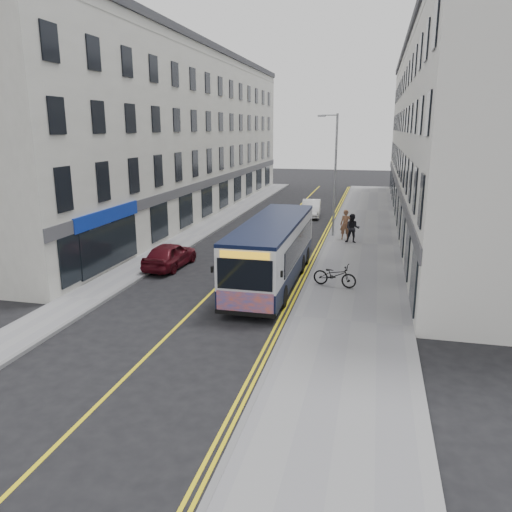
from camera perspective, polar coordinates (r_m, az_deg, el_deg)
The scene contains 17 objects.
ground at distance 21.43m, azimuth -6.00°, elevation -5.04°, with size 140.00×140.00×0.00m, color black.
pavement_east at distance 31.82m, azimuth 12.04°, elevation 1.31°, with size 4.50×64.00×0.12m, color gray.
pavement_west at distance 33.95m, azimuth -7.29°, elevation 2.33°, with size 2.00×64.00×0.12m, color gray.
kerb_east at distance 31.94m, azimuth 8.01°, elevation 1.55°, with size 0.18×64.00×0.13m, color slate.
kerb_west at distance 33.61m, azimuth -5.69°, elevation 2.27°, with size 0.18×64.00×0.13m, color slate.
road_centre_line at distance 32.56m, azimuth 0.98°, elevation 1.82°, with size 0.12×64.00×0.01m, color yellow.
road_dbl_yellow_inner at distance 32.00m, azimuth 7.20°, elevation 1.49°, with size 0.10×64.00×0.01m, color yellow.
road_dbl_yellow_outer at distance 31.98m, azimuth 7.56°, elevation 1.47°, with size 0.10×64.00×0.01m, color yellow.
terrace_east at distance 40.29m, azimuth 20.61°, elevation 12.68°, with size 6.00×46.00×13.00m, color silver.
terrace_west at distance 43.05m, azimuth -8.38°, elevation 13.48°, with size 6.00×46.00×13.00m, color silver.
streetlamp at distance 33.24m, azimuth 8.91°, elevation 9.56°, with size 1.32×0.18×8.00m.
city_bus at distance 23.17m, azimuth 1.93°, elevation 0.74°, with size 2.41×10.30×2.99m.
bicycle at distance 22.89m, azimuth 8.99°, elevation -2.16°, with size 0.70×2.01×1.05m, color black.
pedestrian_near at distance 32.60m, azimuth 10.20°, elevation 3.55°, with size 0.70×0.46×1.92m, color brown.
pedestrian_far at distance 31.72m, azimuth 10.97°, elevation 3.12°, with size 0.88×0.69×1.82m, color black.
car_white at distance 41.45m, azimuth 6.32°, elevation 5.43°, with size 1.45×4.14×1.37m, color white.
car_maroon at distance 26.40m, azimuth -9.82°, elevation 0.11°, with size 1.60×3.98×1.36m, color #4F0D16.
Camera 1 is at (6.84, -19.02, 7.13)m, focal length 35.00 mm.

